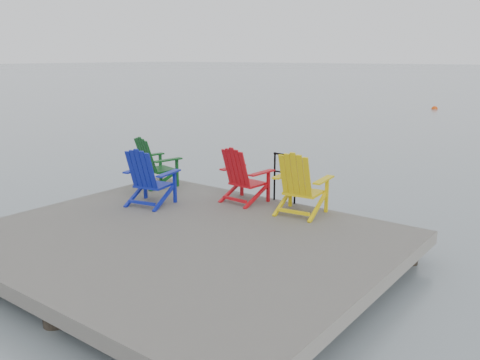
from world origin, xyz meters
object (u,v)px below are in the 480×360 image
Objects in this scene: chair_green at (154,162)px; buoy_b at (434,109)px; chair_blue at (148,177)px; handrail at (285,173)px; chair_red at (243,175)px; chair_yellow at (300,183)px.

chair_green is 24.49m from buoy_b.
chair_blue is 25.59m from buoy_b.
handrail is 24.22m from buoy_b.
chair_green is 2.17m from chair_red.
chair_blue is 2.70m from chair_yellow.
chair_red reaches higher than chair_green.
handrail is 0.83× the size of chair_yellow.
chair_green is 1.38m from chair_blue.
chair_blue is at bearing -84.11° from buoy_b.
chair_green is at bearing -167.14° from handrail.
chair_red is 1.20m from chair_yellow.
chair_red is at bearing 31.37° from chair_blue.
buoy_b is (-4.44, 23.79, -1.04)m from handrail.
chair_blue reaches higher than handrail.
handrail is at bearing 30.18° from chair_blue.
chair_yellow reaches higher than chair_blue.
chair_yellow is (0.62, -0.49, 0.00)m from handrail.
chair_blue is 0.96× the size of chair_yellow.
chair_green is (-2.75, -0.63, -0.03)m from handrail.
chair_blue reaches higher than chair_red.
handrail is 0.88× the size of chair_red.
chair_green is at bearing -172.26° from chair_red.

